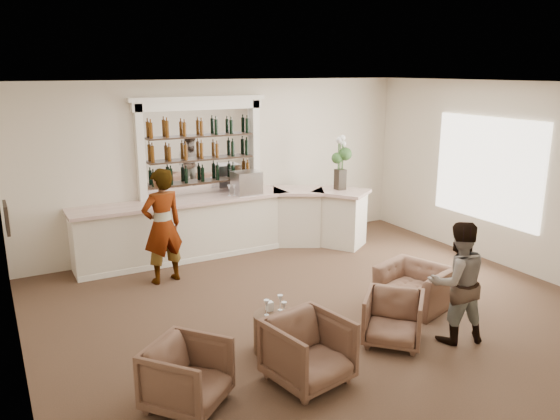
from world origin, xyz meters
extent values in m
plane|color=brown|center=(0.00, 0.00, 0.00)|extent=(8.00, 8.00, 0.00)
cube|color=beige|center=(0.00, 3.50, 1.65)|extent=(8.00, 0.04, 3.30)
cube|color=beige|center=(-4.00, 0.00, 1.65)|extent=(0.04, 7.00, 3.30)
cube|color=beige|center=(4.00, 0.00, 1.65)|extent=(0.04, 7.00, 3.30)
cube|color=silver|center=(0.00, 0.00, 3.30)|extent=(8.00, 7.00, 0.04)
cube|color=white|center=(3.97, 0.50, 1.70)|extent=(0.05, 2.40, 1.90)
cube|color=black|center=(-3.97, 1.20, 1.65)|extent=(0.04, 0.46, 0.38)
cube|color=#C3B49B|center=(-3.94, 1.20, 1.65)|extent=(0.01, 0.38, 0.30)
cube|color=white|center=(-1.00, 3.15, 0.54)|extent=(4.00, 0.70, 1.08)
cube|color=beige|center=(-1.00, 3.13, 1.11)|extent=(4.10, 0.82, 0.06)
cube|color=white|center=(1.35, 2.92, 0.54)|extent=(1.12, 1.04, 1.08)
cube|color=beige|center=(1.35, 2.90, 1.11)|extent=(1.27, 1.19, 0.06)
cube|color=white|center=(2.05, 2.40, 0.54)|extent=(1.08, 1.14, 1.08)
cube|color=beige|center=(2.05, 2.38, 1.11)|extent=(1.24, 1.29, 0.06)
cube|color=white|center=(-1.00, 2.82, 0.05)|extent=(4.00, 0.06, 0.10)
cube|color=white|center=(-0.50, 3.48, 1.95)|extent=(2.15, 0.02, 1.65)
cube|color=white|center=(-1.65, 3.42, 1.45)|extent=(0.14, 0.16, 2.90)
cube|color=white|center=(0.65, 3.42, 1.45)|extent=(0.14, 0.16, 2.90)
cube|color=white|center=(-0.50, 3.42, 2.84)|extent=(2.52, 0.16, 0.18)
cube|color=white|center=(-0.50, 3.42, 2.96)|extent=(2.64, 0.20, 0.08)
cube|color=#312218|center=(-0.50, 3.37, 1.38)|extent=(2.05, 0.20, 0.03)
cube|color=#312218|center=(-0.50, 3.37, 1.82)|extent=(2.05, 0.20, 0.03)
cube|color=#312218|center=(-0.50, 3.37, 2.26)|extent=(2.05, 0.20, 0.03)
cylinder|color=brown|center=(-1.14, -0.80, 0.25)|extent=(0.58, 0.58, 0.50)
imported|color=gray|center=(-1.68, 2.17, 0.97)|extent=(0.78, 0.59, 1.94)
imported|color=gray|center=(1.06, -1.66, 0.81)|extent=(0.94, 0.82, 1.63)
imported|color=brown|center=(-2.52, -1.39, 0.36)|extent=(1.09, 1.09, 0.72)
imported|color=brown|center=(-1.15, -1.60, 0.39)|extent=(0.97, 0.99, 0.77)
imported|color=brown|center=(0.30, -1.35, 0.34)|extent=(1.05, 1.05, 0.68)
imported|color=brown|center=(1.32, -0.62, 0.32)|extent=(1.12, 1.20, 0.64)
cube|color=silver|center=(0.25, 2.99, 1.36)|extent=(0.52, 0.44, 0.44)
cube|color=black|center=(2.08, 2.48, 1.34)|extent=(0.18, 0.18, 0.41)
cube|color=white|center=(-1.16, -0.66, 0.56)|extent=(0.08, 0.08, 0.12)
camera|label=1|loc=(-4.11, -6.36, 3.49)|focal=35.00mm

